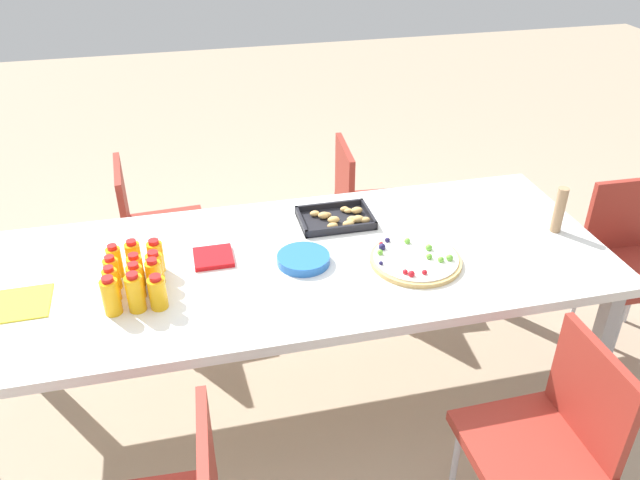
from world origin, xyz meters
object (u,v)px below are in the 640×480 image
at_px(plate_stack, 303,259).
at_px(fruit_pizza, 415,259).
at_px(juice_bottle_2, 158,293).
at_px(juice_bottle_6, 112,273).
at_px(juice_bottle_11, 156,257).
at_px(paper_folder, 12,305).
at_px(juice_bottle_0, 111,296).
at_px(juice_bottle_8, 155,268).
at_px(juice_bottle_4, 136,281).
at_px(cardboard_tube, 559,210).
at_px(juice_bottle_9, 115,262).
at_px(juice_bottle_10, 134,258).
at_px(chair_far_right, 365,202).
at_px(juice_bottle_1, 135,293).
at_px(juice_bottle_5, 154,278).
at_px(juice_bottle_7, 136,271).
at_px(napkin_stack, 213,257).
at_px(juice_bottle_3, 112,284).
at_px(chair_end, 632,254).
at_px(chair_far_left, 151,225).
at_px(snack_tray, 338,219).
at_px(chair_near_right, 550,434).
at_px(party_table, 295,271).

bearing_deg(plate_stack, fruit_pizza, -12.67).
distance_m(juice_bottle_2, juice_bottle_6, 0.22).
xyz_separation_m(juice_bottle_11, paper_folder, (-0.50, -0.10, -0.06)).
xyz_separation_m(juice_bottle_0, juice_bottle_8, (0.15, 0.15, -0.01)).
xyz_separation_m(juice_bottle_4, fruit_pizza, (1.04, -0.02, -0.05)).
xyz_separation_m(juice_bottle_2, cardboard_tube, (1.62, 0.15, 0.04)).
distance_m(juice_bottle_9, juice_bottle_10, 0.07).
xyz_separation_m(chair_far_right, paper_folder, (-1.57, -0.90, 0.26)).
bearing_deg(cardboard_tube, chair_far_right, 121.90).
relative_size(juice_bottle_1, paper_folder, 0.58).
bearing_deg(juice_bottle_0, juice_bottle_10, 72.02).
xyz_separation_m(juice_bottle_5, juice_bottle_6, (-0.15, 0.07, -0.01)).
relative_size(juice_bottle_6, juice_bottle_7, 1.01).
bearing_deg(cardboard_tube, juice_bottle_4, -177.67).
relative_size(juice_bottle_1, juice_bottle_7, 1.13).
relative_size(juice_bottle_9, cardboard_tube, 0.67).
relative_size(fruit_pizza, cardboard_tube, 1.78).
height_order(juice_bottle_9, napkin_stack, juice_bottle_9).
xyz_separation_m(juice_bottle_3, juice_bottle_4, (0.08, -0.00, 0.00)).
relative_size(juice_bottle_11, fruit_pizza, 0.38).
distance_m(juice_bottle_4, juice_bottle_11, 0.17).
bearing_deg(plate_stack, juice_bottle_8, -179.64).
height_order(juice_bottle_3, juice_bottle_4, juice_bottle_4).
distance_m(chair_end, juice_bottle_6, 2.32).
xyz_separation_m(chair_far_right, chair_far_left, (-1.12, 0.02, 0.00)).
relative_size(snack_tray, napkin_stack, 2.06).
relative_size(chair_near_right, juice_bottle_2, 6.30).
bearing_deg(juice_bottle_5, fruit_pizza, -1.48).
relative_size(juice_bottle_6, napkin_stack, 0.90).
xyz_separation_m(party_table, juice_bottle_9, (-0.66, 0.04, 0.12)).
bearing_deg(juice_bottle_9, juice_bottle_7, -46.77).
bearing_deg(snack_tray, fruit_pizza, -60.56).
relative_size(juice_bottle_8, cardboard_tube, 0.68).
bearing_deg(party_table, cardboard_tube, -2.22).
bearing_deg(fruit_pizza, juice_bottle_9, 171.17).
distance_m(chair_near_right, plate_stack, 1.05).
height_order(chair_end, juice_bottle_4, juice_bottle_4).
bearing_deg(juice_bottle_2, juice_bottle_7, 115.91).
bearing_deg(chair_far_right, juice_bottle_2, -41.69).
bearing_deg(paper_folder, plate_stack, 1.49).
distance_m(juice_bottle_9, napkin_stack, 0.36).
relative_size(juice_bottle_11, plate_stack, 0.67).
relative_size(juice_bottle_4, fruit_pizza, 0.40).
distance_m(juice_bottle_1, juice_bottle_9, 0.24).
relative_size(party_table, napkin_stack, 16.47).
bearing_deg(juice_bottle_5, napkin_stack, 38.82).
xyz_separation_m(party_table, juice_bottle_4, (-0.59, -0.11, 0.12)).
height_order(juice_bottle_6, juice_bottle_11, same).
distance_m(juice_bottle_11, napkin_stack, 0.22).
bearing_deg(paper_folder, snack_tray, 13.65).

